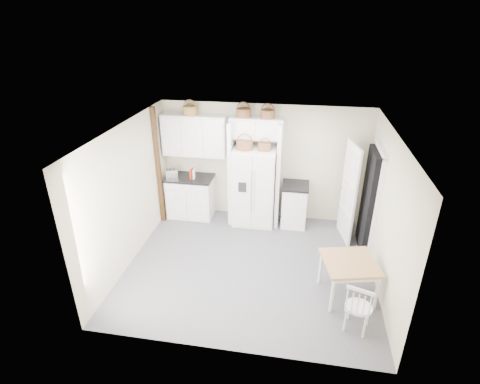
# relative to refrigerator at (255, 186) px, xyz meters

# --- Properties ---
(floor) EXTENTS (4.50, 4.50, 0.00)m
(floor) POSITION_rel_refrigerator_xyz_m (0.15, -1.65, -0.87)
(floor) COLOR #43414D
(floor) RESTS_ON ground
(ceiling) EXTENTS (4.50, 4.50, 0.00)m
(ceiling) POSITION_rel_refrigerator_xyz_m (0.15, -1.65, 1.73)
(ceiling) COLOR white
(ceiling) RESTS_ON wall_back
(wall_back) EXTENTS (4.50, 0.00, 4.50)m
(wall_back) POSITION_rel_refrigerator_xyz_m (0.15, 0.35, 0.43)
(wall_back) COLOR beige
(wall_back) RESTS_ON floor
(wall_left) EXTENTS (0.00, 4.00, 4.00)m
(wall_left) POSITION_rel_refrigerator_xyz_m (-2.10, -1.65, 0.43)
(wall_left) COLOR beige
(wall_left) RESTS_ON floor
(wall_right) EXTENTS (0.00, 4.00, 4.00)m
(wall_right) POSITION_rel_refrigerator_xyz_m (2.40, -1.65, 0.43)
(wall_right) COLOR beige
(wall_right) RESTS_ON floor
(refrigerator) EXTENTS (0.90, 0.73, 1.74)m
(refrigerator) POSITION_rel_refrigerator_xyz_m (0.00, 0.00, 0.00)
(refrigerator) COLOR silver
(refrigerator) RESTS_ON floor
(base_cab_left) EXTENTS (1.01, 0.64, 0.93)m
(base_cab_left) POSITION_rel_refrigerator_xyz_m (-1.48, 0.05, -0.41)
(base_cab_left) COLOR silver
(base_cab_left) RESTS_ON floor
(base_cab_right) EXTENTS (0.52, 0.63, 0.92)m
(base_cab_right) POSITION_rel_refrigerator_xyz_m (0.88, 0.05, -0.41)
(base_cab_right) COLOR silver
(base_cab_right) RESTS_ON floor
(dining_table) EXTENTS (1.00, 1.00, 0.69)m
(dining_table) POSITION_rel_refrigerator_xyz_m (1.85, -2.20, -0.53)
(dining_table) COLOR #A0623A
(dining_table) RESTS_ON floor
(windsor_chair) EXTENTS (0.49, 0.47, 0.81)m
(windsor_chair) POSITION_rel_refrigerator_xyz_m (1.94, -2.92, -0.47)
(windsor_chair) COLOR silver
(windsor_chair) RESTS_ON floor
(counter_left) EXTENTS (1.05, 0.68, 0.04)m
(counter_left) POSITION_rel_refrigerator_xyz_m (-1.48, 0.05, 0.08)
(counter_left) COLOR black
(counter_left) RESTS_ON base_cab_left
(counter_right) EXTENTS (0.57, 0.67, 0.04)m
(counter_right) POSITION_rel_refrigerator_xyz_m (0.88, 0.05, 0.07)
(counter_right) COLOR black
(counter_right) RESTS_ON base_cab_right
(toaster) EXTENTS (0.29, 0.21, 0.18)m
(toaster) POSITION_rel_refrigerator_xyz_m (-1.85, -0.04, 0.19)
(toaster) COLOR silver
(toaster) RESTS_ON counter_left
(cookbook_red) EXTENTS (0.07, 0.16, 0.23)m
(cookbook_red) POSITION_rel_refrigerator_xyz_m (-1.39, -0.03, 0.22)
(cookbook_red) COLOR #A92816
(cookbook_red) RESTS_ON counter_left
(cookbook_cream) EXTENTS (0.05, 0.15, 0.22)m
(cookbook_cream) POSITION_rel_refrigerator_xyz_m (-1.35, -0.03, 0.21)
(cookbook_cream) COLOR silver
(cookbook_cream) RESTS_ON counter_left
(basket_upper_b) EXTENTS (0.30, 0.30, 0.18)m
(basket_upper_b) POSITION_rel_refrigerator_xyz_m (-1.42, 0.18, 1.57)
(basket_upper_b) COLOR brown
(basket_upper_b) RESTS_ON upper_cabinet
(basket_bridge_a) EXTENTS (0.31, 0.31, 0.17)m
(basket_bridge_a) POSITION_rel_refrigerator_xyz_m (-0.28, 0.18, 1.56)
(basket_bridge_a) COLOR brown
(basket_bridge_a) RESTS_ON bridge_cabinet
(basket_bridge_b) EXTENTS (0.29, 0.29, 0.17)m
(basket_bridge_b) POSITION_rel_refrigerator_xyz_m (0.22, 0.18, 1.56)
(basket_bridge_b) COLOR brown
(basket_bridge_b) RESTS_ON bridge_cabinet
(basket_fridge_a) EXTENTS (0.34, 0.34, 0.18)m
(basket_fridge_a) POSITION_rel_refrigerator_xyz_m (-0.21, -0.10, 0.96)
(basket_fridge_a) COLOR brown
(basket_fridge_a) RESTS_ON refrigerator
(basket_fridge_b) EXTENTS (0.27, 0.27, 0.14)m
(basket_fridge_b) POSITION_rel_refrigerator_xyz_m (0.20, -0.10, 0.94)
(basket_fridge_b) COLOR brown
(basket_fridge_b) RESTS_ON refrigerator
(upper_cabinet) EXTENTS (1.40, 0.34, 0.90)m
(upper_cabinet) POSITION_rel_refrigerator_xyz_m (-1.35, 0.18, 1.03)
(upper_cabinet) COLOR silver
(upper_cabinet) RESTS_ON wall_back
(bridge_cabinet) EXTENTS (1.12, 0.34, 0.45)m
(bridge_cabinet) POSITION_rel_refrigerator_xyz_m (-0.00, 0.18, 1.25)
(bridge_cabinet) COLOR silver
(bridge_cabinet) RESTS_ON wall_back
(fridge_panel_left) EXTENTS (0.08, 0.60, 2.30)m
(fridge_panel_left) POSITION_rel_refrigerator_xyz_m (-0.51, 0.05, 0.28)
(fridge_panel_left) COLOR silver
(fridge_panel_left) RESTS_ON floor
(fridge_panel_right) EXTENTS (0.08, 0.60, 2.30)m
(fridge_panel_right) POSITION_rel_refrigerator_xyz_m (0.51, 0.05, 0.28)
(fridge_panel_right) COLOR silver
(fridge_panel_right) RESTS_ON floor
(trim_post) EXTENTS (0.09, 0.09, 2.60)m
(trim_post) POSITION_rel_refrigerator_xyz_m (-2.05, -0.30, 0.43)
(trim_post) COLOR black
(trim_post) RESTS_ON floor
(doorway_void) EXTENTS (0.18, 0.85, 2.05)m
(doorway_void) POSITION_rel_refrigerator_xyz_m (2.31, -0.65, 0.15)
(doorway_void) COLOR black
(doorway_void) RESTS_ON floor
(door_slab) EXTENTS (0.21, 0.79, 2.05)m
(door_slab) POSITION_rel_refrigerator_xyz_m (1.95, -0.32, 0.15)
(door_slab) COLOR white
(door_slab) RESTS_ON floor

